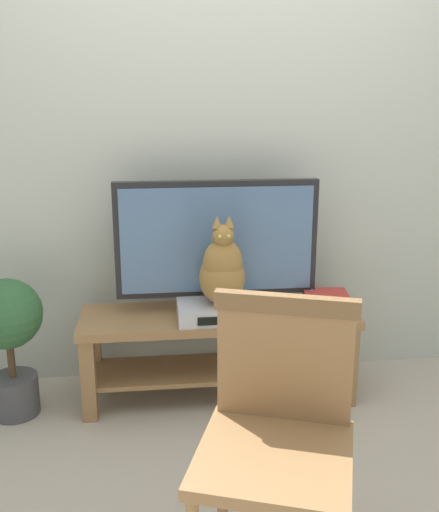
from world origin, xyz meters
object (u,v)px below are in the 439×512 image
media_box (222,311)px  book_stack (324,300)px  tv_stand (218,337)px  tv (217,242)px  potted_plant (8,333)px  cat (223,271)px  wooden_chair (278,422)px

media_box → book_stack: book_stack is taller
tv_stand → book_stack: 0.58m
tv_stand → tv: tv is taller
tv_stand → potted_plant: bearing=-176.7°
tv → potted_plant: (-1.02, -0.13, -0.39)m
tv → book_stack: bearing=-7.7°
media_box → potted_plant: bearing=179.3°
tv_stand → cat: size_ratio=3.11×
media_box → wooden_chair: wooden_chair is taller
potted_plant → media_box: bearing=-0.7°
tv_stand → wooden_chair: (0.06, -1.17, 0.21)m
media_box → wooden_chair: 1.10m
wooden_chair → book_stack: wooden_chair is taller
wooden_chair → book_stack: (0.49, 1.17, -0.03)m
media_box → potted_plant: (-1.03, 0.01, -0.08)m
tv → media_box: 0.34m
tv → cat: 0.19m
wooden_chair → potted_plant: wooden_chair is taller
tv_stand → wooden_chair: 1.19m
media_box → book_stack: (0.54, 0.07, 0.01)m
tv → potted_plant: bearing=-172.8°
tv_stand → book_stack: (0.55, -0.00, 0.18)m
cat → book_stack: cat is taller
tv → potted_plant: tv is taller
media_box → book_stack: size_ratio=1.77×
tv_stand → media_box: media_box is taller
wooden_chair → potted_plant: bearing=134.3°
wooden_chair → book_stack: bearing=67.3°
book_stack → potted_plant: bearing=-178.0°
potted_plant → tv_stand: bearing=3.3°
wooden_chair → potted_plant: 1.56m
media_box → cat: (0.00, -0.01, 0.21)m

